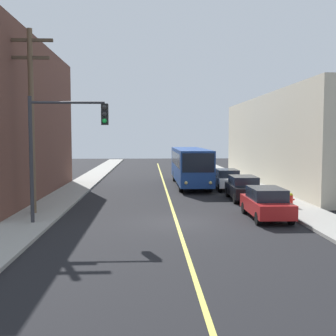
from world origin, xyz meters
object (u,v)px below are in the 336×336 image
object	(u,v)px
parked_car_black	(243,188)
utility_pole_near	(31,113)
parked_car_red	(266,203)
parked_car_white	(227,179)
fire_hydrant	(291,200)
city_bus	(190,165)
traffic_signal_left_corner	(63,135)

from	to	relation	value
parked_car_black	utility_pole_near	xyz separation A→B (m)	(-12.49, -4.88, 4.66)
utility_pole_near	parked_car_red	bearing A→B (deg)	-6.69
parked_car_white	fire_hydrant	bearing A→B (deg)	-78.31
city_bus	fire_hydrant	world-z (taller)	city_bus
parked_car_black	traffic_signal_left_corner	world-z (taller)	traffic_signal_left_corner
city_bus	traffic_signal_left_corner	bearing A→B (deg)	-115.67
city_bus	traffic_signal_left_corner	xyz separation A→B (m)	(-7.61, -15.83, 2.49)
parked_car_black	traffic_signal_left_corner	xyz separation A→B (m)	(-10.34, -7.33, 3.46)
city_bus	fire_hydrant	xyz separation A→B (m)	(4.65, -12.25, -1.23)
parked_car_red	utility_pole_near	xyz separation A→B (m)	(-12.24, 1.44, 4.66)
parked_car_black	fire_hydrant	world-z (taller)	parked_car_black
traffic_signal_left_corner	fire_hydrant	xyz separation A→B (m)	(12.26, 3.58, -3.72)
utility_pole_near	traffic_signal_left_corner	xyz separation A→B (m)	(2.15, -2.45, -1.20)
parked_car_red	parked_car_white	bearing A→B (deg)	88.99
parked_car_white	utility_pole_near	xyz separation A→B (m)	(-12.45, -10.60, 4.66)
parked_car_red	utility_pole_near	bearing A→B (deg)	173.31
city_bus	parked_car_red	size ratio (longest dim) A/B	2.75
parked_car_white	utility_pole_near	bearing A→B (deg)	-139.57
city_bus	parked_car_red	xyz separation A→B (m)	(2.48, -14.82, -0.98)
city_bus	parked_car_red	world-z (taller)	city_bus
utility_pole_near	fire_hydrant	distance (m)	15.26
city_bus	traffic_signal_left_corner	size ratio (longest dim) A/B	2.03
parked_car_black	utility_pole_near	distance (m)	14.20
parked_car_red	parked_car_white	size ratio (longest dim) A/B	1.00
parked_car_red	parked_car_white	xyz separation A→B (m)	(0.21, 12.04, 0.00)
parked_car_red	parked_car_black	world-z (taller)	same
parked_car_red	utility_pole_near	world-z (taller)	utility_pole_near
parked_car_black	parked_car_white	xyz separation A→B (m)	(-0.04, 5.72, 0.00)
utility_pole_near	fire_hydrant	size ratio (longest dim) A/B	11.57
utility_pole_near	traffic_signal_left_corner	distance (m)	3.47
utility_pole_near	fire_hydrant	xyz separation A→B (m)	(14.41, 1.13, -4.92)
city_bus	utility_pole_near	bearing A→B (deg)	-126.09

